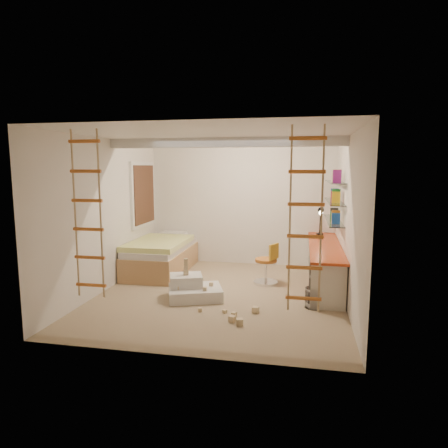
% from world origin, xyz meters
% --- Properties ---
extents(floor, '(4.50, 4.50, 0.00)m').
position_xyz_m(floor, '(0.00, 0.00, 0.00)').
color(floor, '#917B5D').
rests_on(floor, ground).
extents(ceiling_beam, '(4.00, 0.18, 0.16)m').
position_xyz_m(ceiling_beam, '(0.00, 0.30, 2.52)').
color(ceiling_beam, white).
rests_on(ceiling_beam, ceiling).
extents(window_frame, '(0.06, 1.15, 1.35)m').
position_xyz_m(window_frame, '(-1.97, 1.50, 1.55)').
color(window_frame, white).
rests_on(window_frame, wall_left).
extents(window_blind, '(0.02, 1.00, 1.20)m').
position_xyz_m(window_blind, '(-1.93, 1.50, 1.55)').
color(window_blind, '#4C2D1E').
rests_on(window_blind, window_frame).
extents(rope_ladder_left, '(0.41, 0.04, 2.13)m').
position_xyz_m(rope_ladder_left, '(-1.35, -1.75, 1.52)').
color(rope_ladder_left, '#C06320').
rests_on(rope_ladder_left, ceiling).
extents(rope_ladder_right, '(0.41, 0.04, 2.13)m').
position_xyz_m(rope_ladder_right, '(1.35, -1.75, 1.52)').
color(rope_ladder_right, '#C66B21').
rests_on(rope_ladder_right, ceiling).
extents(waste_bin, '(0.25, 0.25, 0.31)m').
position_xyz_m(waste_bin, '(1.51, -0.36, 0.15)').
color(waste_bin, white).
rests_on(waste_bin, floor).
extents(desk, '(0.56, 2.80, 0.75)m').
position_xyz_m(desk, '(1.72, 0.86, 0.40)').
color(desk, '#C64017').
rests_on(desk, floor).
extents(shelves, '(0.25, 1.80, 0.71)m').
position_xyz_m(shelves, '(1.87, 1.13, 1.50)').
color(shelves, white).
rests_on(shelves, wall_right).
extents(bed, '(1.02, 2.00, 0.69)m').
position_xyz_m(bed, '(-1.48, 1.23, 0.33)').
color(bed, '#AD7F51').
rests_on(bed, floor).
extents(task_lamp, '(0.14, 0.36, 0.57)m').
position_xyz_m(task_lamp, '(1.67, 1.82, 1.14)').
color(task_lamp, black).
rests_on(task_lamp, desk).
extents(swivel_chair, '(0.60, 0.60, 0.76)m').
position_xyz_m(swivel_chair, '(0.71, 0.76, 0.28)').
color(swivel_chair, '#B46522').
rests_on(swivel_chair, floor).
extents(play_platform, '(1.01, 0.90, 0.37)m').
position_xyz_m(play_platform, '(-0.41, -0.27, 0.15)').
color(play_platform, silver).
rests_on(play_platform, floor).
extents(toy_blocks, '(1.34, 1.14, 0.64)m').
position_xyz_m(toy_blocks, '(-0.04, -0.63, 0.21)').
color(toy_blocks, '#CCB284').
rests_on(toy_blocks, floor).
extents(books, '(0.14, 0.52, 0.92)m').
position_xyz_m(books, '(1.87, 1.13, 1.62)').
color(books, '#194CA5').
rests_on(books, shelves).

